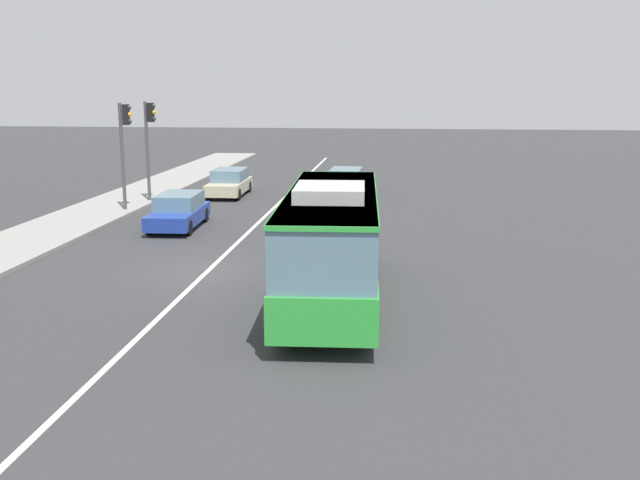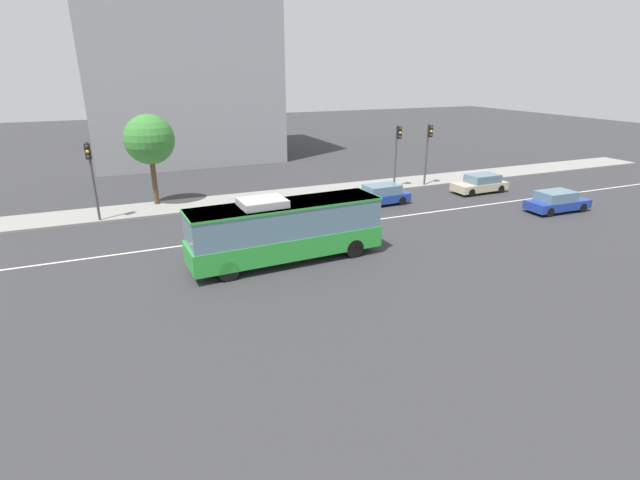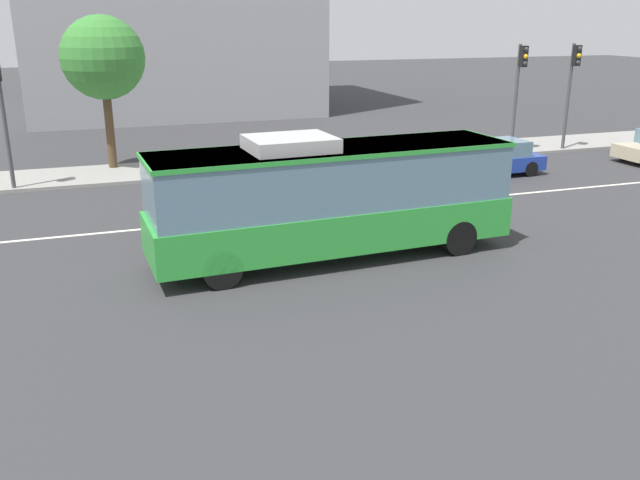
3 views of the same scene
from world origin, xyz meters
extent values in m
plane|color=#333335|center=(0.00, 0.00, 0.00)|extent=(160.00, 160.00, 0.00)
cube|color=gray|center=(0.00, 8.18, 0.07)|extent=(80.00, 3.66, 0.14)
cube|color=silver|center=(0.00, 0.00, 0.01)|extent=(76.00, 0.16, 0.01)
cube|color=green|center=(-2.72, -4.38, 0.98)|extent=(10.11, 3.00, 1.10)
cube|color=slate|center=(-2.72, -4.38, 2.31)|extent=(9.91, 2.91, 1.58)
cube|color=green|center=(-2.72, -4.38, 3.04)|extent=(10.01, 2.97, 0.12)
cube|color=#B2B2B2|center=(-3.92, -4.44, 3.28)|extent=(2.29, 1.91, 0.36)
cylinder|color=black|center=(0.62, -3.11, 0.50)|extent=(1.01, 0.35, 1.00)
cylinder|color=black|center=(0.73, -5.30, 0.50)|extent=(1.01, 0.35, 1.00)
cylinder|color=black|center=(-6.17, -3.45, 0.50)|extent=(1.01, 0.35, 1.00)
cylinder|color=black|center=(-6.06, -5.65, 0.50)|extent=(1.01, 0.35, 1.00)
cube|color=#1E3899|center=(17.70, -3.24, 0.52)|extent=(4.54, 1.91, 0.60)
cube|color=slate|center=(17.45, -3.23, 1.14)|extent=(2.56, 1.72, 0.64)
cylinder|color=black|center=(19.22, -2.48, 0.32)|extent=(0.65, 0.24, 0.64)
cylinder|color=black|center=(19.18, -4.08, 0.32)|extent=(0.65, 0.24, 0.64)
cylinder|color=black|center=(16.22, -2.40, 0.32)|extent=(0.65, 0.24, 0.64)
cylinder|color=black|center=(16.18, -4.00, 0.32)|extent=(0.65, 0.24, 0.64)
cube|color=#C6B793|center=(16.35, 3.16, 0.52)|extent=(4.53, 1.88, 0.60)
cube|color=slate|center=(16.60, 3.16, 1.14)|extent=(2.55, 1.70, 0.64)
cylinder|color=black|center=(14.87, 2.33, 0.32)|extent=(0.64, 0.23, 0.64)
cylinder|color=black|center=(14.84, 3.93, 0.32)|extent=(0.64, 0.23, 0.64)
cylinder|color=black|center=(17.87, 2.39, 0.32)|extent=(0.64, 0.23, 0.64)
cylinder|color=black|center=(17.84, 3.99, 0.32)|extent=(0.64, 0.23, 0.64)
cube|color=#1E3899|center=(7.06, 3.17, 0.52)|extent=(4.57, 2.00, 0.60)
cube|color=slate|center=(7.31, 3.18, 1.14)|extent=(2.59, 1.77, 0.64)
cylinder|color=black|center=(5.60, 2.30, 0.32)|extent=(0.65, 0.25, 0.64)
cylinder|color=black|center=(5.53, 3.90, 0.32)|extent=(0.65, 0.25, 0.64)
cylinder|color=black|center=(8.60, 2.44, 0.32)|extent=(0.65, 0.25, 0.64)
cylinder|color=black|center=(8.53, 4.03, 0.32)|extent=(0.65, 0.25, 0.64)
cylinder|color=#47474C|center=(-11.79, 6.66, 2.60)|extent=(0.16, 0.16, 5.20)
cube|color=black|center=(-11.81, 6.38, 4.65)|extent=(0.34, 0.30, 0.96)
sphere|color=#2D2D2D|center=(-11.82, 6.23, 4.97)|extent=(0.22, 0.22, 0.22)
sphere|color=#F9A514|center=(-11.82, 6.23, 4.65)|extent=(0.22, 0.22, 0.22)
sphere|color=#2D2D2D|center=(-11.82, 6.23, 4.33)|extent=(0.22, 0.22, 0.22)
cylinder|color=#47474C|center=(13.55, 6.73, 2.60)|extent=(0.16, 0.16, 5.20)
cube|color=black|center=(13.55, 6.45, 4.65)|extent=(0.32, 0.28, 0.96)
sphere|color=#2D2D2D|center=(13.55, 6.30, 4.97)|extent=(0.22, 0.22, 0.22)
sphere|color=#F9A514|center=(13.55, 6.30, 4.65)|extent=(0.22, 0.22, 0.22)
sphere|color=#2D2D2D|center=(13.55, 6.30, 4.33)|extent=(0.22, 0.22, 0.22)
cylinder|color=#47474C|center=(10.69, 6.94, 2.60)|extent=(0.16, 0.16, 5.20)
cube|color=black|center=(10.72, 6.66, 4.65)|extent=(0.35, 0.31, 0.96)
sphere|color=#2D2D2D|center=(10.73, 6.51, 4.97)|extent=(0.22, 0.22, 0.22)
sphere|color=#F9A514|center=(10.73, 6.51, 4.65)|extent=(0.22, 0.22, 0.22)
sphere|color=#2D2D2D|center=(10.73, 6.51, 4.33)|extent=(0.22, 0.22, 0.22)
cylinder|color=#4C3823|center=(-7.98, 9.32, 1.74)|extent=(0.36, 0.36, 3.49)
sphere|color=#387F33|center=(-7.98, 9.32, 4.79)|extent=(3.46, 3.46, 3.46)
cube|color=#939399|center=(-2.99, 29.24, 11.90)|extent=(18.96, 15.26, 23.80)
cube|color=slate|center=(6.44, 29.36, 2.11)|extent=(0.25, 13.53, 1.50)
cube|color=slate|center=(6.44, 29.36, 5.51)|extent=(0.25, 13.53, 1.50)
cube|color=slate|center=(6.44, 29.36, 8.91)|extent=(0.25, 13.53, 1.50)
cube|color=slate|center=(6.44, 29.36, 12.31)|extent=(0.25, 13.53, 1.50)
cube|color=slate|center=(6.44, 29.36, 15.71)|extent=(0.25, 13.53, 1.50)
camera|label=1|loc=(-22.57, -6.27, 6.03)|focal=40.66mm
camera|label=2|loc=(-9.97, -25.85, 9.39)|focal=26.31mm
camera|label=3|loc=(-8.77, -21.07, 6.38)|focal=37.83mm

